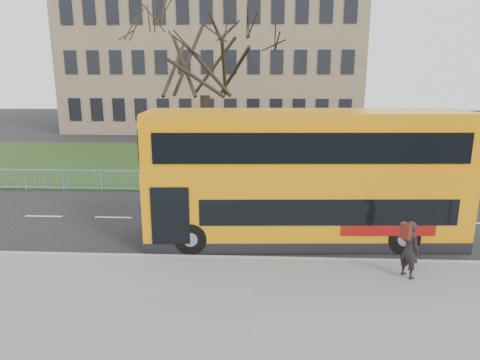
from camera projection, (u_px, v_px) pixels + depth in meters
The scene contains 8 objects.
ground at pixel (255, 243), 15.26m from camera, with size 120.00×120.00×0.00m, color black.
kerb at pixel (254, 259), 13.74m from camera, with size 80.00×0.20×0.14m, color gray.
grass_verge at pixel (258, 162), 29.12m from camera, with size 80.00×15.40×0.08m, color #1A3513.
guard_railing at pixel (257, 183), 21.53m from camera, with size 40.00×0.12×1.10m, color #80A1E3, non-canonical shape.
bare_tree at pixel (205, 79), 23.76m from camera, with size 7.71×7.71×11.02m, color black, non-canonical shape.
civic_building at pixel (215, 64), 47.76m from camera, with size 30.00×15.00×14.00m, color #816852.
yellow_bus at pixel (305, 174), 14.92m from camera, with size 11.08×3.19×4.59m.
pedestrian at pixel (409, 249), 12.25m from camera, with size 0.62×0.41×1.70m, color black.
Camera 1 is at (0.16, -14.29, 5.84)m, focal length 32.00 mm.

